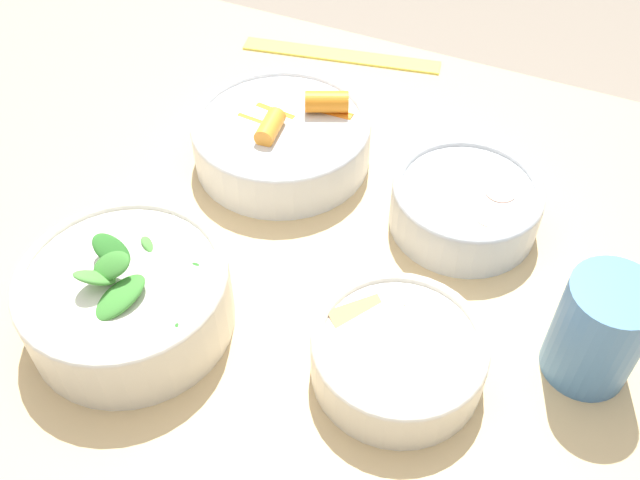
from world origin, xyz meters
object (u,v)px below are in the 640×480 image
at_px(bowl_beans_hotdog, 466,206).
at_px(bowl_cookies, 397,354).
at_px(bowl_greens, 127,296).
at_px(bowl_carrots, 282,138).
at_px(cup, 599,331).
at_px(ruler, 341,55).

distance_m(bowl_beans_hotdog, bowl_cookies, 0.20).
xyz_separation_m(bowl_greens, bowl_cookies, (0.24, 0.05, -0.01)).
distance_m(bowl_greens, bowl_cookies, 0.24).
xyz_separation_m(bowl_carrots, bowl_beans_hotdog, (0.22, -0.01, -0.00)).
relative_size(bowl_greens, cup, 1.82).
bearing_deg(bowl_beans_hotdog, cup, -40.15).
xyz_separation_m(ruler, cup, (0.39, -0.36, 0.05)).
height_order(bowl_greens, cup, cup).
relative_size(bowl_carrots, bowl_cookies, 1.32).
bearing_deg(bowl_beans_hotdog, bowl_cookies, -90.33).
bearing_deg(bowl_beans_hotdog, bowl_greens, -134.25).
relative_size(bowl_beans_hotdog, ruler, 0.57).
height_order(bowl_carrots, bowl_cookies, bowl_carrots).
distance_m(bowl_beans_hotdog, ruler, 0.34).
bearing_deg(bowl_cookies, bowl_carrots, 135.42).
xyz_separation_m(bowl_cookies, ruler, (-0.24, 0.43, -0.03)).
bearing_deg(bowl_cookies, cup, 26.51).
xyz_separation_m(bowl_greens, bowl_beans_hotdog, (0.24, 0.25, -0.01)).
height_order(bowl_carrots, bowl_greens, bowl_greens).
bearing_deg(cup, bowl_carrots, 159.17).
xyz_separation_m(bowl_beans_hotdog, cup, (0.15, -0.12, 0.03)).
relative_size(bowl_cookies, cup, 1.42).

